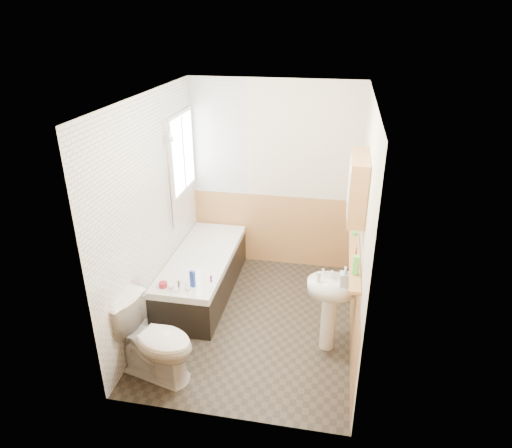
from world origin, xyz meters
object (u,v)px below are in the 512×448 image
object	(u,v)px
sink	(330,301)
pine_shelf	(354,258)
toilet	(154,340)
medicine_cabinet	(358,187)
bathtub	(203,273)

from	to	relation	value
sink	pine_shelf	xyz separation A→B (m)	(0.20, 0.05, 0.49)
toilet	sink	world-z (taller)	sink
toilet	sink	size ratio (longest dim) A/B	0.90
pine_shelf	sink	bearing A→B (deg)	-166.77
sink	medicine_cabinet	distance (m)	1.18
pine_shelf	medicine_cabinet	size ratio (longest dim) A/B	1.88
toilet	pine_shelf	xyz separation A→B (m)	(1.80, 0.75, 0.67)
sink	pine_shelf	distance (m)	0.53
sink	medicine_cabinet	size ratio (longest dim) A/B	1.37
bathtub	sink	bearing A→B (deg)	-25.66
bathtub	toilet	xyz separation A→B (m)	(-0.03, -1.46, 0.13)
toilet	pine_shelf	distance (m)	2.06
bathtub	pine_shelf	xyz separation A→B (m)	(1.77, -0.71, 0.79)
toilet	sink	distance (m)	1.76
toilet	medicine_cabinet	size ratio (longest dim) A/B	1.23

